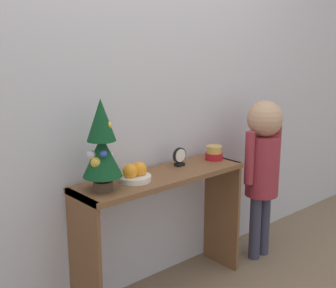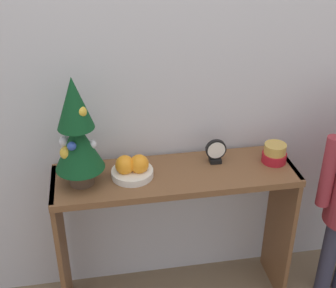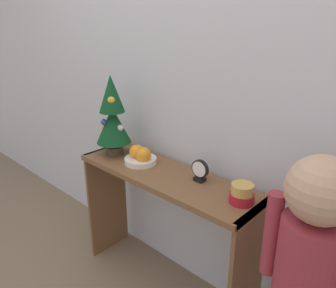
{
  "view_description": "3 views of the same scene",
  "coord_description": "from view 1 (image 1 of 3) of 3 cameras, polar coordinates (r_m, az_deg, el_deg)",
  "views": [
    {
      "loc": [
        -1.65,
        -1.76,
        1.53
      ],
      "look_at": [
        0.02,
        0.13,
        0.91
      ],
      "focal_mm": 50.0,
      "sensor_mm": 36.0,
      "label": 1
    },
    {
      "loc": [
        -0.32,
        -1.51,
        1.84
      ],
      "look_at": [
        -0.04,
        0.14,
        0.89
      ],
      "focal_mm": 50.0,
      "sensor_mm": 36.0,
      "label": 2
    },
    {
      "loc": [
        1.07,
        -0.96,
        1.48
      ],
      "look_at": [
        0.06,
        0.13,
        0.92
      ],
      "focal_mm": 35.0,
      "sensor_mm": 36.0,
      "label": 3
    }
  ],
  "objects": [
    {
      "name": "mini_tree",
      "position": [
        2.35,
        -8.08,
        -0.18
      ],
      "size": [
        0.2,
        0.2,
        0.47
      ],
      "color": "#4C3828",
      "rests_on": "console_table"
    },
    {
      "name": "child_figure",
      "position": [
        3.16,
        11.5,
        -1.76
      ],
      "size": [
        0.35,
        0.23,
        1.09
      ],
      "color": "#38384C",
      "rests_on": "ground_plane"
    },
    {
      "name": "console_table",
      "position": [
        2.71,
        -0.82,
        -7.27
      ],
      "size": [
        1.06,
        0.32,
        0.73
      ],
      "color": "brown",
      "rests_on": "ground_plane"
    },
    {
      "name": "back_wall",
      "position": [
        2.7,
        -3.73,
        7.79
      ],
      "size": [
        7.0,
        0.05,
        2.5
      ],
      "primitive_type": "cube",
      "color": "silver",
      "rests_on": "ground_plane"
    },
    {
      "name": "singing_bowl",
      "position": [
        2.95,
        5.65,
        -1.11
      ],
      "size": [
        0.11,
        0.11,
        0.09
      ],
      "color": "#AD1923",
      "rests_on": "console_table"
    },
    {
      "name": "fruit_bowl",
      "position": [
        2.53,
        -4.08,
        -3.67
      ],
      "size": [
        0.18,
        0.18,
        0.1
      ],
      "color": "silver",
      "rests_on": "console_table"
    },
    {
      "name": "desk_clock",
      "position": [
        2.8,
        1.42,
        -1.6
      ],
      "size": [
        0.09,
        0.04,
        0.11
      ],
      "color": "black",
      "rests_on": "console_table"
    }
  ]
}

